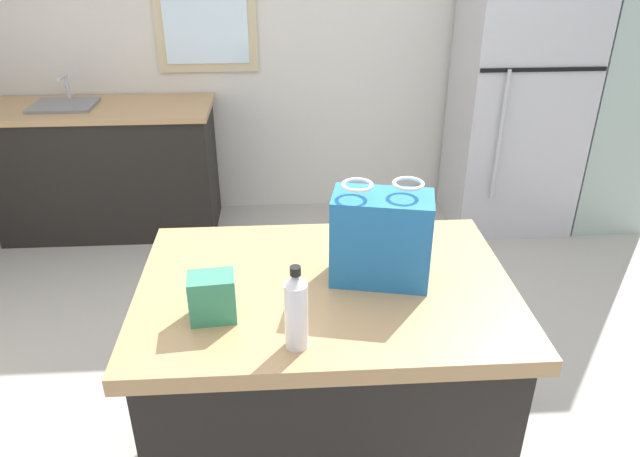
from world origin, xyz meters
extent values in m
plane|color=#ADA89E|center=(0.00, 0.00, 0.00)|extent=(6.15, 6.15, 0.00)
cube|color=silver|center=(0.00, 2.21, 1.26)|extent=(5.13, 0.10, 2.52)
cube|color=#CCB78C|center=(-0.81, 2.16, 1.34)|extent=(0.68, 0.04, 0.60)
cube|color=white|center=(-0.81, 2.14, 1.34)|extent=(0.56, 0.02, 0.48)
cube|color=black|center=(-0.18, -0.39, 0.43)|extent=(1.17, 0.79, 0.85)
cube|color=tan|center=(-0.18, -0.39, 0.88)|extent=(1.25, 0.87, 0.06)
cube|color=#B7B7BC|center=(1.28, 1.81, 0.95)|extent=(0.80, 0.64, 1.90)
cube|color=black|center=(1.28, 1.49, 1.18)|extent=(0.78, 0.01, 0.02)
cylinder|color=#B7B7BC|center=(1.06, 1.47, 0.76)|extent=(0.02, 0.02, 0.85)
cube|color=#9EB2A8|center=(1.95, 1.81, 1.10)|extent=(0.51, 0.60, 2.21)
cube|color=black|center=(-1.52, 1.86, 0.43)|extent=(1.43, 0.55, 0.85)
cube|color=tan|center=(-1.52, 1.86, 0.87)|extent=(1.47, 0.59, 0.04)
cube|color=slate|center=(-1.74, 1.86, 0.84)|extent=(0.40, 0.32, 0.14)
cylinder|color=#B7B7BC|center=(-1.74, 2.00, 0.98)|extent=(0.03, 0.03, 0.18)
cylinder|color=#B7B7BC|center=(-1.74, 1.93, 1.07)|extent=(0.02, 0.14, 0.02)
cube|color=#236BAD|center=(0.00, -0.37, 1.07)|extent=(0.35, 0.24, 0.31)
torus|color=white|center=(-0.08, -0.37, 1.26)|extent=(0.12, 0.12, 0.01)
torus|color=white|center=(0.08, -0.37, 1.26)|extent=(0.12, 0.12, 0.01)
cube|color=#388E66|center=(-0.54, -0.55, 0.99)|extent=(0.15, 0.11, 0.15)
cylinder|color=white|center=(-0.29, -0.70, 1.02)|extent=(0.07, 0.07, 0.21)
cone|color=white|center=(-0.29, -0.70, 1.13)|extent=(0.06, 0.06, 0.03)
cylinder|color=black|center=(-0.29, -0.70, 1.16)|extent=(0.03, 0.03, 0.02)
camera|label=1|loc=(-0.31, -2.06, 2.00)|focal=33.49mm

